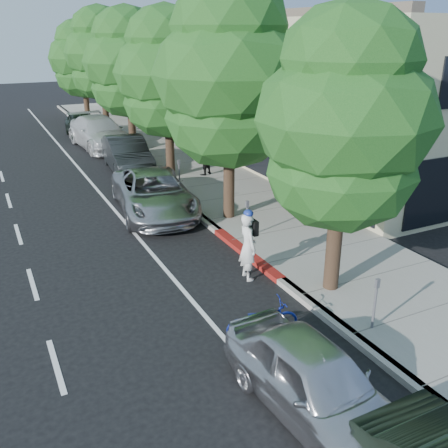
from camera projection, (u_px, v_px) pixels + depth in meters
ground at (263, 268)px, 14.67m from camera, size 120.00×120.00×0.00m
sidewalk at (216, 185)px, 22.26m from camera, size 4.60×56.00×0.15m
curb at (168, 192)px, 21.31m from camera, size 0.30×56.00×0.15m
curb_red_segment at (247, 253)px, 15.47m from camera, size 0.32×4.00×0.15m
storefront_building at (251, 79)px, 32.36m from camera, size 10.00×36.00×7.00m
street_tree_0 at (345, 123)px, 11.72m from camera, size 4.36×4.36×7.26m
street_tree_1 at (229, 78)px, 16.52m from camera, size 5.19×5.19×8.24m
street_tree_2 at (167, 74)px, 21.65m from camera, size 4.65×4.65×7.64m
street_tree_3 at (128, 64)px, 26.62m from camera, size 4.80×4.80×7.81m
street_tree_4 at (101, 55)px, 31.54m from camera, size 4.59×4.59×8.02m
street_tree_5 at (82, 59)px, 36.75m from camera, size 4.89×4.89×7.37m
cyclist at (248, 247)px, 13.76m from camera, size 0.51×0.74×1.93m
bicycle at (262, 320)px, 11.26m from camera, size 1.79×0.89×0.90m
silver_suv at (154, 193)px, 18.82m from camera, size 3.32×5.93×1.57m
dark_sedan at (127, 154)px, 24.40m from camera, size 2.18×5.18×1.66m
white_pickup at (99, 133)px, 29.19m from camera, size 2.97×6.31×1.78m
dark_suv_far at (82, 125)px, 31.98m from camera, size 2.21×4.84×1.61m
near_car_a at (314, 381)px, 8.91m from camera, size 1.96×4.28×1.42m
pedestrian at (204, 159)px, 23.24m from camera, size 0.92×0.83×1.55m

